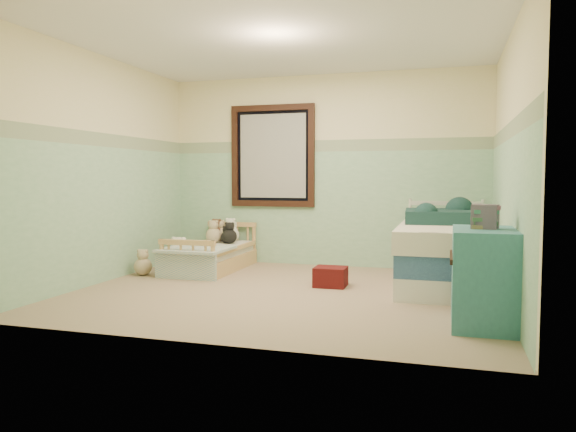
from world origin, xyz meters
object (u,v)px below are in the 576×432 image
(toddler_bed_frame, at_px, (212,262))
(floor_book, at_px, (335,283))
(plush_floor_cream, at_px, (179,260))
(twin_bed_frame, at_px, (444,276))
(dresser, at_px, (484,277))
(red_pillow, at_px, (331,277))
(plush_floor_tan, at_px, (143,267))

(toddler_bed_frame, bearing_deg, floor_book, -16.63)
(plush_floor_cream, bearing_deg, twin_bed_frame, -0.73)
(dresser, bearing_deg, red_pillow, 141.89)
(floor_book, bearing_deg, plush_floor_cream, -171.96)
(plush_floor_cream, xyz_separation_m, dresser, (3.46, -1.53, 0.23))
(plush_floor_cream, xyz_separation_m, plush_floor_tan, (-0.28, -0.36, -0.04))
(plush_floor_tan, relative_size, twin_bed_frame, 0.12)
(plush_floor_cream, relative_size, dresser, 0.38)
(twin_bed_frame, distance_m, dresser, 1.54)
(toddler_bed_frame, xyz_separation_m, twin_bed_frame, (2.83, -0.29, 0.02))
(red_pillow, distance_m, floor_book, 0.16)
(plush_floor_cream, height_order, floor_book, plush_floor_cream)
(twin_bed_frame, height_order, dresser, dresser)
(dresser, height_order, red_pillow, dresser)
(plush_floor_tan, height_order, dresser, dresser)
(plush_floor_tan, distance_m, red_pillow, 2.28)
(plush_floor_tan, bearing_deg, dresser, -17.33)
(plush_floor_cream, distance_m, twin_bed_frame, 3.15)
(red_pillow, bearing_deg, twin_bed_frame, 16.33)
(plush_floor_tan, bearing_deg, plush_floor_cream, 52.02)
(plush_floor_tan, relative_size, floor_book, 0.89)
(plush_floor_cream, distance_m, floor_book, 2.04)
(plush_floor_cream, bearing_deg, red_pillow, -10.83)
(toddler_bed_frame, distance_m, floor_book, 1.76)
(toddler_bed_frame, height_order, plush_floor_cream, plush_floor_cream)
(plush_floor_tan, xyz_separation_m, dresser, (3.74, -1.17, 0.27))
(dresser, bearing_deg, plush_floor_tan, 162.67)
(twin_bed_frame, relative_size, red_pillow, 5.42)
(plush_floor_tan, relative_size, red_pillow, 0.63)
(plush_floor_cream, height_order, twin_bed_frame, plush_floor_cream)
(floor_book, bearing_deg, plush_floor_tan, -162.06)
(red_pillow, bearing_deg, floor_book, 79.03)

